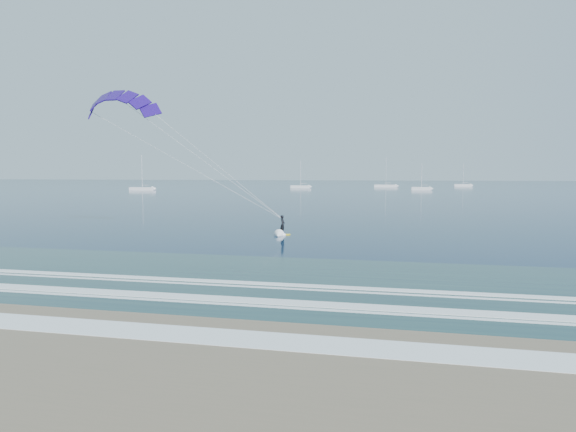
# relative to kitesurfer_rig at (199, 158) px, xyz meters

# --- Properties ---
(ground) EXTENTS (900.00, 900.00, 0.00)m
(ground) POSITION_rel_kitesurfer_rig_xyz_m (14.01, -30.22, -8.08)
(ground) COLOR #072741
(ground) RESTS_ON ground
(kitesurfer_rig) EXTENTS (21.80, 8.37, 15.80)m
(kitesurfer_rig) POSITION_rel_kitesurfer_rig_xyz_m (0.00, 0.00, 0.00)
(kitesurfer_rig) COLOR yellow
(kitesurfer_rig) RESTS_ON ground
(sailboat_0) EXTENTS (9.87, 2.40, 13.26)m
(sailboat_0) POSITION_rel_kitesurfer_rig_xyz_m (-76.25, 127.89, -7.39)
(sailboat_0) COLOR silver
(sailboat_0) RESTS_ON ground
(sailboat_1) EXTENTS (8.58, 2.40, 11.80)m
(sailboat_1) POSITION_rel_kitesurfer_rig_xyz_m (-23.69, 170.44, -7.40)
(sailboat_1) COLOR silver
(sailboat_1) RESTS_ON ground
(sailboat_2) EXTENTS (10.42, 2.40, 13.81)m
(sailboat_2) POSITION_rel_kitesurfer_rig_xyz_m (12.10, 193.59, -7.39)
(sailboat_2) COLOR silver
(sailboat_2) RESTS_ON ground
(sailboat_3) EXTENTS (7.38, 2.40, 10.43)m
(sailboat_3) POSITION_rel_kitesurfer_rig_xyz_m (26.92, 154.41, -7.41)
(sailboat_3) COLOR silver
(sailboat_3) RESTS_ON ground
(sailboat_4) EXTENTS (8.19, 2.40, 11.21)m
(sailboat_4) POSITION_rel_kitesurfer_rig_xyz_m (48.42, 213.88, -7.41)
(sailboat_4) COLOR silver
(sailboat_4) RESTS_ON ground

